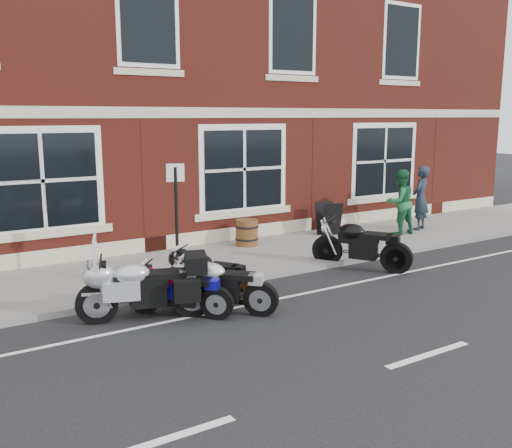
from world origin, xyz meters
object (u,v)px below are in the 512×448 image
(moto_naked_black, at_px, (360,243))
(a_board_sign, at_px, (329,218))
(moto_sport_red, at_px, (178,289))
(moto_sport_black, at_px, (209,273))
(moto_sport_silver, at_px, (220,284))
(parking_sign, at_px, (176,217))
(pedestrian_left, at_px, (421,198))
(barrel_planter, at_px, (247,232))
(pedestrian_right, at_px, (400,202))
(moto_touring_silver, at_px, (141,285))

(moto_naked_black, bearing_deg, a_board_sign, 32.73)
(moto_sport_red, relative_size, moto_sport_black, 0.84)
(moto_sport_silver, bearing_deg, parking_sign, 52.40)
(moto_sport_black, distance_m, pedestrian_left, 8.14)
(moto_naked_black, relative_size, barrel_planter, 3.09)
(a_board_sign, height_order, parking_sign, parking_sign)
(moto_sport_red, xyz_separation_m, pedestrian_right, (7.77, 2.45, 0.53))
(moto_touring_silver, distance_m, moto_sport_red, 0.63)
(moto_naked_black, height_order, parking_sign, parking_sign)
(moto_sport_red, bearing_deg, moto_sport_silver, -62.22)
(barrel_planter, relative_size, parking_sign, 0.28)
(moto_sport_black, bearing_deg, parking_sign, 81.82)
(pedestrian_left, relative_size, a_board_sign, 2.01)
(moto_sport_silver, height_order, parking_sign, parking_sign)
(moto_sport_silver, distance_m, moto_naked_black, 4.07)
(moto_naked_black, bearing_deg, moto_sport_silver, 161.78)
(moto_sport_red, distance_m, moto_sport_silver, 0.71)
(moto_sport_red, height_order, a_board_sign, a_board_sign)
(moto_sport_black, bearing_deg, a_board_sign, -4.85)
(moto_sport_black, distance_m, moto_naked_black, 3.80)
(pedestrian_left, distance_m, parking_sign, 8.31)
(moto_sport_black, distance_m, barrel_planter, 3.98)
(barrel_planter, bearing_deg, moto_sport_black, -131.63)
(moto_touring_silver, relative_size, moto_sport_silver, 1.40)
(moto_sport_red, height_order, pedestrian_left, pedestrian_left)
(moto_sport_silver, height_order, pedestrian_right, pedestrian_right)
(moto_sport_red, relative_size, moto_naked_black, 0.69)
(moto_sport_black, relative_size, barrel_planter, 2.54)
(moto_sport_silver, bearing_deg, barrel_planter, 9.65)
(moto_touring_silver, xyz_separation_m, moto_sport_silver, (1.28, -0.36, -0.08))
(moto_sport_red, bearing_deg, moto_naked_black, -37.11)
(moto_naked_black, distance_m, pedestrian_left, 4.53)
(moto_sport_red, relative_size, pedestrian_right, 0.79)
(pedestrian_right, relative_size, parking_sign, 0.76)
(moto_sport_black, xyz_separation_m, a_board_sign, (5.19, 2.86, 0.08))
(moto_naked_black, relative_size, pedestrian_right, 1.14)
(moto_sport_red, xyz_separation_m, moto_sport_silver, (0.68, -0.21, 0.03))
(moto_touring_silver, bearing_deg, moto_sport_red, -84.20)
(moto_sport_red, relative_size, barrel_planter, 2.14)
(moto_touring_silver, height_order, moto_sport_red, moto_touring_silver)
(moto_touring_silver, xyz_separation_m, barrel_planter, (4.10, 3.36, -0.15))
(moto_sport_red, height_order, moto_sport_black, moto_sport_black)
(moto_touring_silver, bearing_deg, moto_sport_silver, -85.86)
(moto_naked_black, bearing_deg, parking_sign, 142.04)
(moto_naked_black, height_order, pedestrian_right, pedestrian_right)
(moto_touring_silver, xyz_separation_m, pedestrian_left, (9.32, 2.43, 0.43))
(moto_touring_silver, bearing_deg, pedestrian_right, -54.72)
(pedestrian_left, bearing_deg, moto_naked_black, 1.49)
(moto_sport_black, relative_size, a_board_sign, 1.83)
(moto_sport_silver, distance_m, parking_sign, 1.71)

